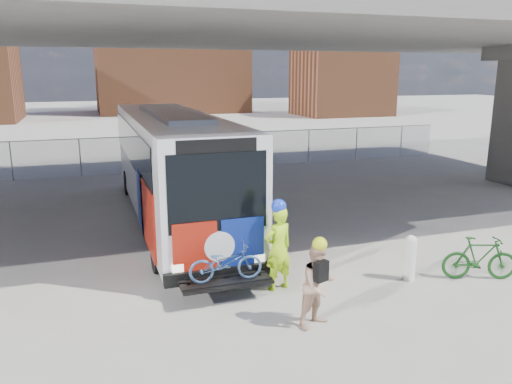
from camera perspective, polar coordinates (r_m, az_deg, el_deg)
name	(u,v)px	position (r m, az deg, el deg)	size (l,w,h in m)	color
ground	(262,244)	(14.69, 0.67, -5.93)	(160.00, 160.00, 0.00)	#9E9991
bus	(172,159)	(16.77, -9.55, 3.79)	(2.67, 12.90, 3.69)	silver
overpass	(223,22)	(17.75, -3.82, 18.83)	(40.00, 16.00, 7.95)	#605E59
chainlink_fence	(183,142)	(25.71, -8.31, 5.62)	(30.00, 0.06, 30.00)	gray
brick_buildings	(134,68)	(61.56, -13.74, 13.63)	(54.00, 22.00, 12.00)	brown
smokestack	(224,14)	(70.97, -3.70, 19.63)	(2.20, 2.20, 25.00)	brown
bollard	(410,256)	(12.59, 17.19, -7.01)	(0.29, 0.29, 1.13)	silver
cyclist_hivis	(278,246)	(11.42, 2.57, -6.23)	(0.81, 0.64, 2.15)	#C0FF1A
cyclist_tan	(319,284)	(9.96, 7.16, -10.43)	(0.98, 0.87, 1.83)	tan
bike_parked	(480,258)	(13.24, 24.20, -6.91)	(0.51, 1.79, 1.08)	#164616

